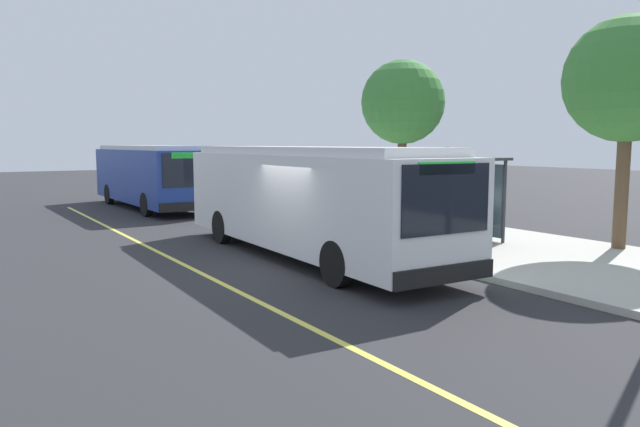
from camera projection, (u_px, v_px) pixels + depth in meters
name	position (u px, v px, depth m)	size (l,w,h in m)	color
ground_plane	(296.00, 268.00, 14.63)	(120.00, 120.00, 0.00)	#2B2B2D
sidewalk_curb	(470.00, 243.00, 17.81)	(44.00, 6.40, 0.15)	#B7B2A8
lane_stripe_center	(212.00, 279.00, 13.46)	(36.00, 0.14, 0.01)	#E0D64C
transit_bus_main	(307.00, 197.00, 15.95)	(10.89, 2.86, 2.95)	white
transit_bus_second	(150.00, 174.00, 28.04)	(10.21, 2.72, 2.95)	navy
bus_shelter	(455.00, 180.00, 18.25)	(2.90, 1.60, 2.48)	#333338
waiting_bench	(460.00, 224.00, 17.98)	(1.60, 0.48, 0.95)	brown
route_sign_post	(446.00, 186.00, 15.25)	(0.44, 0.08, 2.80)	#333338
pedestrian_commuter	(394.00, 209.00, 17.52)	(0.24, 0.40, 1.69)	#282D47
street_tree_near_shelter	(628.00, 80.00, 16.03)	(3.39, 3.39, 6.30)	brown
street_tree_upstreet	(403.00, 103.00, 23.83)	(3.34, 3.34, 6.20)	brown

